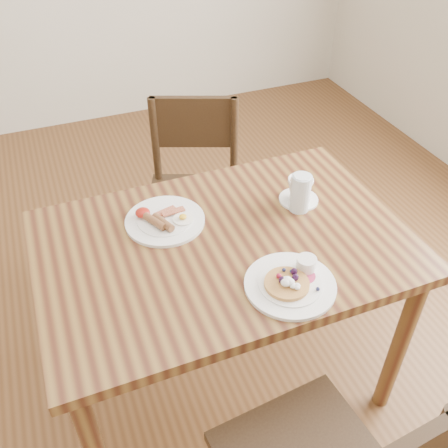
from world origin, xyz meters
name	(u,v)px	position (x,y,z in m)	size (l,w,h in m)	color
ground	(224,375)	(0.00, 0.00, 0.00)	(5.00, 5.00, 0.00)	#533117
dining_table	(224,263)	(0.00, 0.00, 0.65)	(1.20, 0.80, 0.75)	brown
chair_far	(195,189)	(0.12, 0.66, 0.49)	(0.55, 0.55, 0.88)	#312111
pancake_plate	(291,282)	(0.11, -0.26, 0.76)	(0.27, 0.27, 0.06)	white
breakfast_plate	(164,220)	(-0.15, 0.16, 0.76)	(0.27, 0.27, 0.04)	white
teacup_saucer	(300,191)	(0.33, 0.11, 0.79)	(0.14, 0.14, 0.09)	white
water_glass	(300,193)	(0.31, 0.06, 0.82)	(0.07, 0.07, 0.14)	silver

